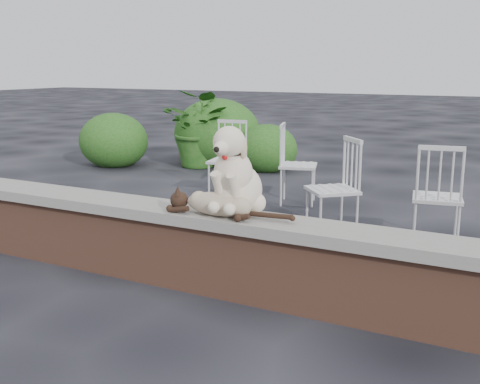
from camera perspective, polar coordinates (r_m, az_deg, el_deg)
The scene contains 12 objects.
ground at distance 4.66m, azimuth -9.98°, elevation -7.92°, with size 60.00×60.00×0.00m, color black.
brick_wall at distance 4.58m, azimuth -10.10°, elevation -4.98°, with size 6.00×0.30×0.50m, color brown.
capstone at distance 4.51m, azimuth -10.23°, elevation -1.46°, with size 6.20×0.40×0.08m, color slate.
dog at distance 4.05m, azimuth -0.15°, elevation 2.35°, with size 0.42×0.55×0.64m, color beige, non-canonical shape.
cat at distance 4.00m, azimuth -2.17°, elevation -1.05°, with size 1.10×0.26×0.19m, color tan, non-canonical shape.
chair_e at distance 6.83m, azimuth 5.75°, elevation 2.75°, with size 0.56×0.56×0.94m, color silver, non-canonical shape.
chair_d at distance 5.52m, azimuth 9.05°, elevation 0.38°, with size 0.56×0.56×0.94m, color silver, non-canonical shape.
chair_c at distance 5.43m, azimuth 18.83°, elevation -0.35°, with size 0.56×0.56×0.94m, color silver, non-canonical shape.
chair_a at distance 7.13m, azimuth -1.23°, elevation 3.20°, with size 0.56×0.56×0.94m, color silver, non-canonical shape.
potted_plant_a at distance 9.30m, azimuth -3.85°, elevation 6.22°, with size 1.11×0.96×1.23m, color #194E16.
potted_plant_b at distance 9.42m, azimuth -3.83°, elevation 5.94°, with size 0.62×0.62×1.11m, color #194E16.
shrubbery at distance 9.44m, azimuth -4.32°, elevation 5.32°, with size 3.46×2.08×1.14m.
Camera 1 is at (2.72, -3.44, 1.60)m, focal length 43.43 mm.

